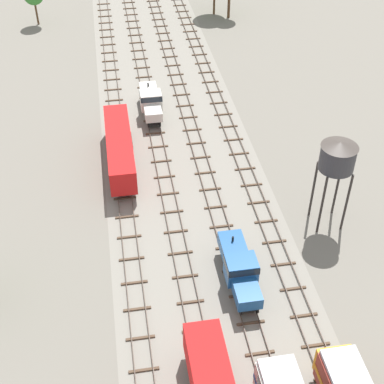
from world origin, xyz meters
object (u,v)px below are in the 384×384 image
Objects in this scene: shunter_loco_centre_left_midfar at (240,268)px; shunter_loco_left_farther at (151,100)px; water_tower at (338,157)px; freight_boxcar_far_left_far at (120,147)px.

shunter_loco_left_farther is at bearing 98.70° from shunter_loco_centre_left_midfar.
shunter_loco_centre_left_midfar is at bearing -81.30° from shunter_loco_left_farther.
water_tower reaches higher than shunter_loco_left_farther.
shunter_loco_centre_left_midfar is 1.00× the size of shunter_loco_left_farther.
shunter_loco_centre_left_midfar is 30.59m from shunter_loco_left_farther.
shunter_loco_left_farther is at bearing 122.52° from water_tower.
shunter_loco_left_farther is (4.62, 10.60, -0.44)m from freight_boxcar_far_left_far.
water_tower is at bearing -57.48° from shunter_loco_left_farther.
freight_boxcar_far_left_far is 11.57m from shunter_loco_left_farther.
water_tower is (15.10, -23.69, 6.04)m from shunter_loco_left_farther.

